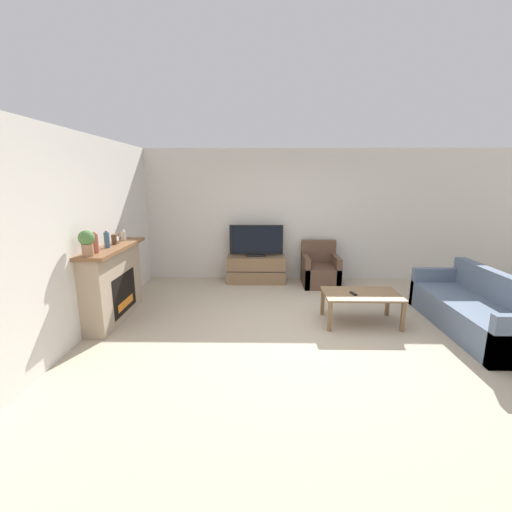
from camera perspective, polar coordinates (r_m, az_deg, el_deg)
The scene contains 15 objects.
ground_plane at distance 4.90m, azimuth 8.18°, elevation -12.68°, with size 24.00×24.00×0.00m, color tan.
wall_back at distance 7.22m, azimuth 5.78°, elevation 6.73°, with size 12.00×0.06×2.70m.
wall_left at distance 5.06m, azimuth -27.60°, elevation 2.86°, with size 0.06×12.00×2.70m.
fireplace at distance 5.58m, azimuth -22.66°, elevation -4.05°, with size 0.43×1.60×1.13m.
mantel_vase_left at distance 5.00m, azimuth -25.29°, elevation 1.97°, with size 0.09×0.09×0.28m.
mantel_vase_centre_left at distance 5.33m, azimuth -23.61°, elevation 2.51°, with size 0.08×0.08×0.25m.
mantel_vase_right at distance 5.87m, azimuth -21.21°, elevation 3.21°, with size 0.08×0.08×0.18m.
mantel_clock at distance 5.58m, azimuth -22.40°, elevation 2.61°, with size 0.08×0.11×0.15m.
potted_plant at distance 4.82m, azimuth -26.37°, elevation 2.19°, with size 0.20×0.20×0.33m.
tv_stand at distance 7.08m, azimuth 0.04°, elevation -2.19°, with size 1.18×0.49×0.55m.
tv at distance 6.95m, azimuth 0.04°, elevation 2.41°, with size 1.08×0.18×0.64m.
armchair at distance 7.02m, azimuth 10.60°, elevation -2.44°, with size 0.70×0.76×0.87m.
coffee_table at distance 5.27m, azimuth 17.13°, elevation -6.49°, with size 1.09×0.67×0.46m.
remote at distance 5.18m, azimuth 15.91°, elevation -6.04°, with size 0.08×0.16×0.02m.
couch at distance 5.73m, azimuth 32.83°, elevation -7.81°, with size 0.85×2.12×0.83m.
Camera 1 is at (-0.61, -4.39, 2.08)m, focal length 24.00 mm.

